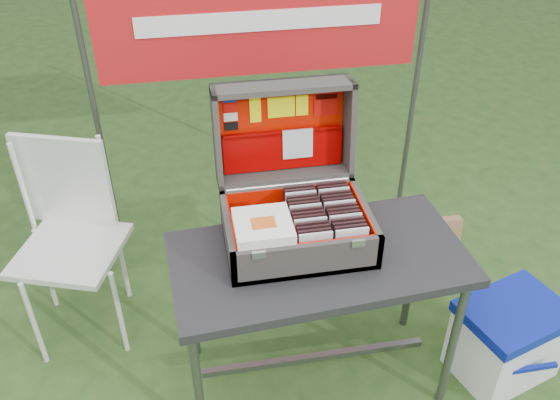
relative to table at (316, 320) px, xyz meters
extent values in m
plane|color=#224319|center=(-0.06, 0.00, -0.36)|extent=(80.00, 80.00, 0.00)
cube|color=black|center=(0.00, 0.00, 0.34)|extent=(1.20, 0.66, 0.04)
cylinder|color=#59595B|center=(-0.52, -0.23, -0.02)|extent=(0.04, 0.04, 0.69)
cylinder|color=#59595B|center=(0.52, -0.23, -0.02)|extent=(0.04, 0.04, 0.69)
cylinder|color=#59595B|center=(-0.52, 0.23, -0.02)|extent=(0.04, 0.04, 0.69)
cylinder|color=#59595B|center=(0.52, 0.23, -0.02)|extent=(0.04, 0.04, 0.69)
cube|color=#59595B|center=(0.00, 0.00, -0.24)|extent=(1.01, 0.03, 0.03)
cube|color=#4F4B46|center=(-0.07, 0.08, 0.37)|extent=(0.57, 0.41, 0.02)
cube|color=#4F4B46|center=(-0.07, -0.11, 0.44)|extent=(0.57, 0.02, 0.15)
cube|color=#4F4B46|center=(-0.07, 0.28, 0.44)|extent=(0.57, 0.02, 0.15)
cube|color=#4F4B46|center=(-0.35, 0.08, 0.44)|extent=(0.02, 0.41, 0.15)
cube|color=#4F4B46|center=(0.20, 0.08, 0.44)|extent=(0.02, 0.41, 0.15)
cube|color=red|center=(-0.07, 0.08, 0.39)|extent=(0.53, 0.36, 0.01)
cube|color=silver|center=(-0.25, -0.12, 0.51)|extent=(0.05, 0.01, 0.03)
cube|color=silver|center=(0.11, -0.12, 0.51)|extent=(0.05, 0.01, 0.03)
cylinder|color=silver|center=(-0.07, 0.29, 0.52)|extent=(0.51, 0.02, 0.02)
cube|color=#4F4B46|center=(-0.07, 0.45, 0.70)|extent=(0.57, 0.07, 0.41)
cube|color=#4F4B46|center=(-0.07, 0.41, 0.90)|extent=(0.57, 0.15, 0.04)
cube|color=#4F4B46|center=(-0.07, 0.36, 0.52)|extent=(0.57, 0.15, 0.04)
cube|color=#4F4B46|center=(-0.35, 0.39, 0.71)|extent=(0.02, 0.20, 0.42)
cube|color=#4F4B46|center=(0.20, 0.39, 0.71)|extent=(0.02, 0.20, 0.42)
cube|color=red|center=(-0.07, 0.44, 0.70)|extent=(0.52, 0.04, 0.36)
cube|color=red|center=(-0.07, -0.09, 0.45)|extent=(0.53, 0.01, 0.13)
cube|color=red|center=(-0.07, 0.26, 0.45)|extent=(0.53, 0.01, 0.13)
cube|color=red|center=(-0.33, 0.08, 0.45)|extent=(0.01, 0.36, 0.13)
cube|color=red|center=(0.19, 0.08, 0.45)|extent=(0.01, 0.36, 0.13)
cube|color=#8E0000|center=(-0.07, 0.41, 0.61)|extent=(0.51, 0.05, 0.17)
cube|color=#8E0000|center=(-0.07, 0.41, 0.69)|extent=(0.50, 0.02, 0.02)
cube|color=silver|center=(-0.01, 0.39, 0.64)|extent=(0.13, 0.02, 0.13)
cube|color=#1933B2|center=(-0.28, 0.45, 0.85)|extent=(0.06, 0.01, 0.03)
cube|color=#BE0B06|center=(-0.28, 0.44, 0.81)|extent=(0.06, 0.01, 0.03)
cube|color=white|center=(-0.28, 0.44, 0.77)|extent=(0.06, 0.01, 0.03)
cube|color=black|center=(-0.28, 0.43, 0.73)|extent=(0.06, 0.01, 0.03)
cube|color=#E7EC09|center=(-0.18, 0.44, 0.80)|extent=(0.05, 0.02, 0.11)
cube|color=#E7EC09|center=(-0.07, 0.44, 0.80)|extent=(0.11, 0.01, 0.09)
cube|color=#E7EC09|center=(0.02, 0.44, 0.80)|extent=(0.05, 0.01, 0.09)
cube|color=#BE0B06|center=(0.12, 0.44, 0.80)|extent=(0.10, 0.01, 0.10)
cube|color=black|center=(0.12, 0.44, 0.83)|extent=(0.09, 0.01, 0.02)
cube|color=silver|center=(-0.04, -0.07, 0.46)|extent=(0.13, 0.01, 0.14)
cube|color=black|center=(-0.04, -0.05, 0.46)|extent=(0.13, 0.01, 0.14)
cube|color=black|center=(-0.04, -0.03, 0.46)|extent=(0.13, 0.01, 0.14)
cube|color=black|center=(-0.04, -0.01, 0.46)|extent=(0.13, 0.01, 0.14)
cube|color=silver|center=(-0.04, 0.02, 0.46)|extent=(0.13, 0.01, 0.14)
cube|color=black|center=(-0.04, 0.04, 0.46)|extent=(0.13, 0.01, 0.14)
cube|color=black|center=(-0.04, 0.06, 0.46)|extent=(0.13, 0.01, 0.14)
cube|color=black|center=(-0.04, 0.08, 0.46)|extent=(0.13, 0.01, 0.14)
cube|color=silver|center=(-0.04, 0.11, 0.46)|extent=(0.13, 0.01, 0.14)
cube|color=black|center=(-0.04, 0.13, 0.46)|extent=(0.13, 0.01, 0.14)
cube|color=black|center=(-0.04, 0.15, 0.46)|extent=(0.13, 0.01, 0.14)
cube|color=black|center=(-0.04, 0.17, 0.46)|extent=(0.13, 0.01, 0.14)
cube|color=silver|center=(-0.04, 0.20, 0.46)|extent=(0.13, 0.01, 0.14)
cube|color=black|center=(-0.04, 0.22, 0.46)|extent=(0.13, 0.01, 0.14)
cube|color=black|center=(-0.04, 0.24, 0.46)|extent=(0.13, 0.01, 0.14)
cube|color=silver|center=(0.10, -0.07, 0.46)|extent=(0.13, 0.01, 0.14)
cube|color=black|center=(0.10, -0.05, 0.46)|extent=(0.13, 0.01, 0.14)
cube|color=black|center=(0.10, -0.03, 0.46)|extent=(0.13, 0.01, 0.14)
cube|color=black|center=(0.10, -0.01, 0.46)|extent=(0.13, 0.01, 0.14)
cube|color=silver|center=(0.10, 0.02, 0.46)|extent=(0.13, 0.01, 0.14)
cube|color=black|center=(0.10, 0.04, 0.46)|extent=(0.13, 0.01, 0.14)
cube|color=black|center=(0.10, 0.06, 0.46)|extent=(0.13, 0.01, 0.14)
cube|color=black|center=(0.10, 0.08, 0.46)|extent=(0.13, 0.01, 0.14)
cube|color=silver|center=(0.10, 0.11, 0.46)|extent=(0.13, 0.01, 0.14)
cube|color=black|center=(0.10, 0.13, 0.46)|extent=(0.13, 0.01, 0.14)
cube|color=black|center=(0.10, 0.15, 0.46)|extent=(0.13, 0.01, 0.14)
cube|color=black|center=(0.10, 0.17, 0.46)|extent=(0.13, 0.01, 0.14)
cube|color=silver|center=(0.10, 0.20, 0.46)|extent=(0.13, 0.01, 0.14)
cube|color=black|center=(0.10, 0.22, 0.46)|extent=(0.13, 0.01, 0.14)
cube|color=black|center=(0.10, 0.24, 0.46)|extent=(0.13, 0.01, 0.14)
cube|color=white|center=(-0.22, 0.01, 0.52)|extent=(0.21, 0.21, 0.00)
cube|color=white|center=(-0.22, 0.01, 0.52)|extent=(0.21, 0.21, 0.00)
cube|color=white|center=(-0.22, 0.01, 0.53)|extent=(0.21, 0.21, 0.00)
cube|color=white|center=(-0.22, 0.01, 0.53)|extent=(0.21, 0.21, 0.00)
cube|color=white|center=(-0.22, 0.01, 0.54)|extent=(0.21, 0.21, 0.00)
cube|color=white|center=(-0.22, 0.01, 0.54)|extent=(0.21, 0.21, 0.00)
cube|color=white|center=(-0.22, 0.01, 0.55)|extent=(0.21, 0.21, 0.00)
cube|color=white|center=(-0.22, 0.01, 0.55)|extent=(0.21, 0.21, 0.00)
cube|color=#D85919|center=(-0.22, 0.00, 0.56)|extent=(0.09, 0.07, 0.00)
cube|color=white|center=(0.86, -0.12, -0.19)|extent=(0.50, 0.43, 0.34)
cube|color=#0B1A92|center=(0.86, -0.12, 0.00)|extent=(0.52, 0.45, 0.05)
cube|color=#0B1A92|center=(0.86, -0.30, -0.15)|extent=(0.26, 0.02, 0.02)
cube|color=silver|center=(-1.04, 0.49, 0.13)|extent=(0.56, 0.56, 0.03)
cube|color=silver|center=(-1.04, 0.70, 0.38)|extent=(0.43, 0.17, 0.46)
cylinder|color=silver|center=(-1.23, 0.30, -0.12)|extent=(0.02, 0.02, 0.50)
cylinder|color=silver|center=(-0.85, 0.30, -0.12)|extent=(0.02, 0.02, 0.50)
cylinder|color=silver|center=(-1.23, 0.68, -0.12)|extent=(0.02, 0.02, 0.50)
cylinder|color=silver|center=(-0.85, 0.68, -0.12)|extent=(0.02, 0.02, 0.50)
cylinder|color=silver|center=(-1.23, 0.70, 0.36)|extent=(0.02, 0.02, 0.46)
cylinder|color=silver|center=(-0.85, 0.70, 0.36)|extent=(0.02, 0.02, 0.46)
cube|color=#97694D|center=(0.75, 0.55, -0.18)|extent=(0.35, 0.11, 0.37)
cylinder|color=#59595B|center=(-0.91, 1.10, 0.49)|extent=(0.03, 0.03, 1.70)
cylinder|color=#59595B|center=(0.79, 1.10, 0.49)|extent=(0.03, 0.03, 1.70)
cube|color=#B01418|center=(-0.06, 1.09, 0.94)|extent=(1.60, 0.02, 0.55)
cube|color=white|center=(-0.06, 1.08, 0.94)|extent=(1.20, 0.00, 0.10)
camera|label=1|loc=(-0.47, -1.71, 1.89)|focal=38.00mm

